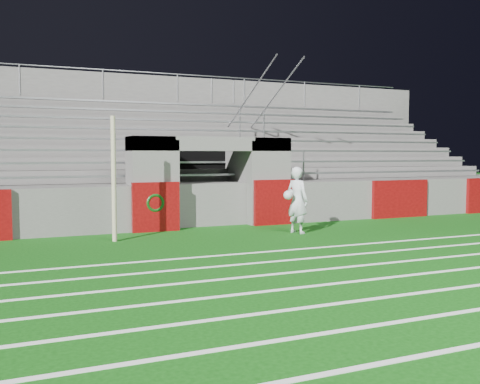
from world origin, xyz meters
name	(u,v)px	position (x,y,z in m)	size (l,w,h in m)	color
ground	(262,244)	(0.00, 0.00, 0.00)	(90.00, 90.00, 0.00)	#0C440B
field_post	(114,179)	(-3.13, 1.74, 1.51)	(0.12, 0.12, 3.02)	#B9B08A
field_markings	(408,294)	(0.00, -5.00, 0.01)	(28.00, 8.09, 0.01)	white
stadium_structure	(169,171)	(0.00, 7.97, 1.49)	(26.00, 8.48, 5.42)	#565451
goalkeeper_with_ball	(297,200)	(1.58, 1.17, 0.89)	(0.77, 0.76, 1.77)	silver
hose_coil	(155,203)	(-1.83, 2.92, 0.78)	(0.52, 0.15, 0.54)	#0D421E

